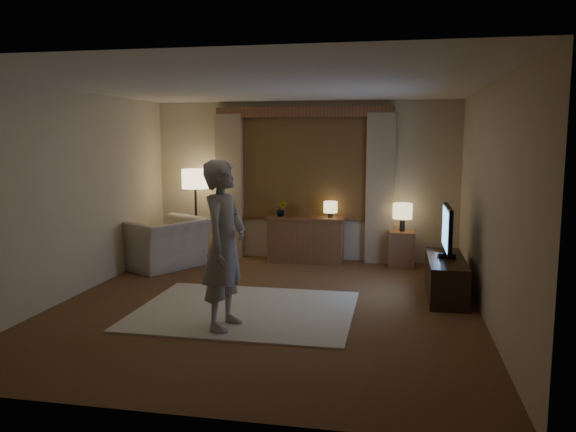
% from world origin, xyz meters
% --- Properties ---
extents(room, '(5.04, 5.54, 2.64)m').
position_xyz_m(room, '(0.00, 0.50, 1.33)').
color(room, brown).
rests_on(room, ground).
extents(rug, '(2.50, 2.00, 0.02)m').
position_xyz_m(rug, '(-0.19, -0.26, 0.01)').
color(rug, beige).
rests_on(rug, floor).
extents(sideboard, '(1.20, 0.40, 0.70)m').
position_xyz_m(sideboard, '(0.08, 2.50, 0.35)').
color(sideboard, brown).
rests_on(sideboard, floor).
extents(picture_frame, '(0.16, 0.02, 0.20)m').
position_xyz_m(picture_frame, '(0.08, 2.50, 0.80)').
color(picture_frame, brown).
rests_on(picture_frame, sideboard).
extents(plant, '(0.17, 0.13, 0.30)m').
position_xyz_m(plant, '(-0.32, 2.50, 0.85)').
color(plant, '#999999').
rests_on(plant, sideboard).
extents(table_lamp_sideboard, '(0.22, 0.22, 0.30)m').
position_xyz_m(table_lamp_sideboard, '(0.48, 2.50, 0.90)').
color(table_lamp_sideboard, black).
rests_on(table_lamp_sideboard, sideboard).
extents(floor_lamp, '(0.44, 0.44, 1.50)m').
position_xyz_m(floor_lamp, '(-1.76, 2.39, 1.26)').
color(floor_lamp, black).
rests_on(floor_lamp, floor).
extents(armchair, '(1.47, 1.53, 0.76)m').
position_xyz_m(armchair, '(-2.03, 1.67, 0.38)').
color(armchair, beige).
rests_on(armchair, floor).
extents(side_table, '(0.40, 0.40, 0.56)m').
position_xyz_m(side_table, '(1.61, 2.45, 0.28)').
color(side_table, brown).
rests_on(side_table, floor).
extents(table_lamp_side, '(0.30, 0.30, 0.44)m').
position_xyz_m(table_lamp_side, '(1.61, 2.45, 0.87)').
color(table_lamp_side, black).
rests_on(table_lamp_side, side_table).
extents(tv_stand, '(0.45, 1.40, 0.50)m').
position_xyz_m(tv_stand, '(2.15, 0.83, 0.25)').
color(tv_stand, black).
rests_on(tv_stand, floor).
extents(tv, '(0.22, 0.91, 0.66)m').
position_xyz_m(tv, '(2.15, 0.83, 0.86)').
color(tv, black).
rests_on(tv, tv_stand).
extents(person, '(0.50, 0.69, 1.77)m').
position_xyz_m(person, '(-0.23, -0.88, 0.90)').
color(person, gray).
rests_on(person, rug).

